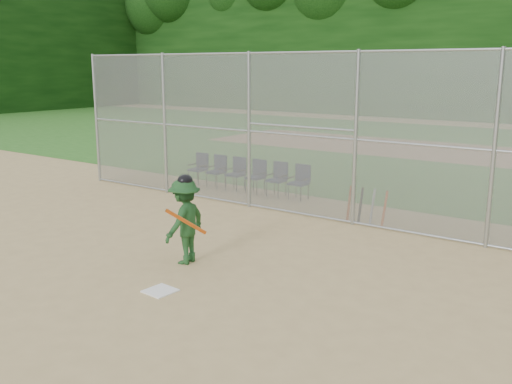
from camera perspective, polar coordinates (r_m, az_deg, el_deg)
The scene contains 14 objects.
ground at distance 10.19m, azimuth -8.28°, elevation -8.55°, with size 100.00×100.00×0.00m, color tan.
grass_strip at distance 25.95m, azimuth 20.33°, elevation 3.66°, with size 100.00×100.00×0.00m, color #2A651E.
dirt_patch_far at distance 25.95m, azimuth 20.33°, elevation 3.67°, with size 24.00×24.00×0.00m, color tan.
backstop_fence at distance 13.65m, azimuth 6.13°, elevation 5.83°, with size 16.09×0.09×4.00m.
treeline at distance 27.69m, azimuth 22.36°, elevation 15.44°, with size 81.00×60.00×11.00m.
home_plate at distance 9.66m, azimuth -9.55°, elevation -9.72°, with size 0.46×0.46×0.02m, color white.
batter_at_plate at distance 10.71m, azimuth -7.13°, elevation -2.84°, with size 0.99×1.28×1.70m.
spare_bats at distance 13.62m, azimuth 10.99°, elevation -1.39°, with size 0.96×0.30×0.85m.
chair_0 at distance 17.99m, azimuth -5.85°, elevation 2.32°, with size 0.54×0.52×0.96m, color #101C3A, non-canonical shape.
chair_1 at distance 17.52m, azimuth -4.03°, elevation 2.08°, with size 0.54×0.52×0.96m, color #101C3A, non-canonical shape.
chair_2 at distance 17.06m, azimuth -2.11°, elevation 1.82°, with size 0.54×0.52×0.96m, color #101C3A, non-canonical shape.
chair_3 at distance 16.63m, azimuth -0.09°, elevation 1.55°, with size 0.54×0.52×0.96m, color #101C3A, non-canonical shape.
chair_4 at distance 16.22m, azimuth 2.04°, elevation 1.26°, with size 0.54×0.52×0.96m, color #101C3A, non-canonical shape.
chair_5 at distance 15.83m, azimuth 4.28°, elevation 0.96°, with size 0.54×0.52×0.96m, color #101C3A, non-canonical shape.
Camera 1 is at (6.64, -6.82, 3.63)m, focal length 40.00 mm.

